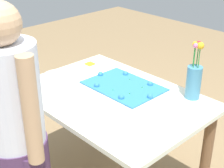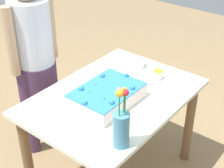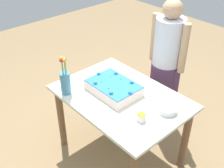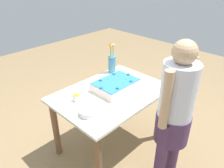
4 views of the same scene
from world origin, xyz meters
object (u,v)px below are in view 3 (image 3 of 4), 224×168
fruit_bowl (167,109)px  serving_plate_with_slice (141,120)px  sheet_cake (114,88)px  cake_knife (109,68)px  flower_vase (65,81)px  person_standing (167,59)px

fruit_bowl → serving_plate_with_slice: bearing=-103.7°
sheet_cake → cake_knife: bearing=144.2°
serving_plate_with_slice → flower_vase: 0.78m
cake_knife → person_standing: person_standing is taller
fruit_bowl → person_standing: bearing=129.8°
cake_knife → person_standing: (0.38, 0.48, 0.09)m
serving_plate_with_slice → fruit_bowl: size_ratio=1.17×
sheet_cake → fruit_bowl: bearing=15.6°
flower_vase → person_standing: 1.12m
cake_knife → person_standing: size_ratio=0.16×
sheet_cake → serving_plate_with_slice: sheet_cake is taller
sheet_cake → cake_knife: size_ratio=2.02×
fruit_bowl → flower_vase: bearing=-149.2°
cake_knife → flower_vase: (0.07, -0.59, 0.13)m
fruit_bowl → person_standing: (-0.49, 0.59, 0.07)m
sheet_cake → flower_vase: 0.45m
sheet_cake → serving_plate_with_slice: (0.46, -0.11, -0.03)m
sheet_cake → person_standing: person_standing is taller
flower_vase → fruit_bowl: flower_vase is taller
cake_knife → fruit_bowl: (0.87, -0.11, 0.02)m
serving_plate_with_slice → flower_vase: (-0.74, -0.22, 0.11)m
sheet_cake → fruit_bowl: (0.52, 0.15, -0.02)m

